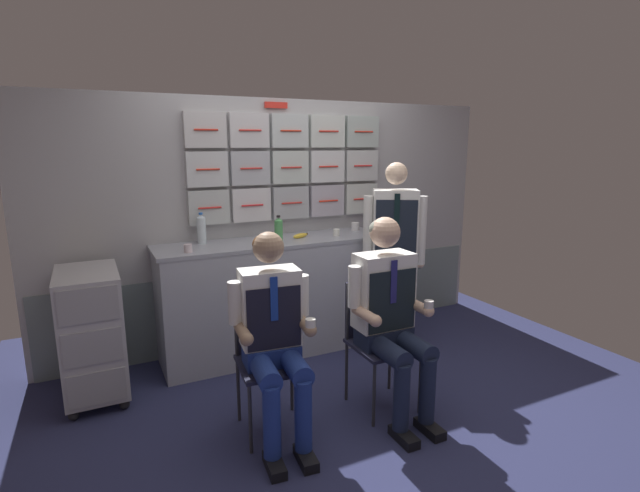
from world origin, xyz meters
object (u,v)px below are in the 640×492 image
object	(u,v)px
folding_chair_left	(268,345)
crew_member_left	(274,329)
snack_banana	(300,236)
folding_chair_right	(376,329)
service_trolley	(92,331)
crew_member_standing	(394,244)
crew_member_right	(390,308)
espresso_cup_small	(355,226)
water_bottle_tall	(201,229)

from	to	relation	value
folding_chair_left	crew_member_left	world-z (taller)	crew_member_left
snack_banana	folding_chair_right	bearing A→B (deg)	-85.42
service_trolley	snack_banana	size ratio (longest dim) A/B	5.36
service_trolley	crew_member_standing	world-z (taller)	crew_member_standing
crew_member_right	snack_banana	distance (m)	1.26
folding_chair_right	crew_member_standing	size ratio (longest dim) A/B	0.53
folding_chair_left	snack_banana	size ratio (longest dim) A/B	4.97
service_trolley	folding_chair_right	distance (m)	1.98
folding_chair_right	crew_member_standing	bearing A→B (deg)	47.57
crew_member_left	espresso_cup_small	bearing A→B (deg)	44.42
folding_chair_left	espresso_cup_small	bearing A→B (deg)	40.92
espresso_cup_small	snack_banana	world-z (taller)	espresso_cup_small
water_bottle_tall	snack_banana	bearing A→B (deg)	-9.57
water_bottle_tall	snack_banana	size ratio (longest dim) A/B	1.46
crew_member_left	crew_member_right	distance (m)	0.78
crew_member_standing	water_bottle_tall	world-z (taller)	crew_member_standing
folding_chair_left	crew_member_left	distance (m)	0.24
service_trolley	folding_chair_left	bearing A→B (deg)	-40.86
espresso_cup_small	crew_member_right	bearing A→B (deg)	-111.25
folding_chair_right	crew_member_standing	xyz separation A→B (m)	(0.57, 0.62, 0.43)
crew_member_left	water_bottle_tall	distance (m)	1.37
folding_chair_right	crew_member_standing	distance (m)	0.94
service_trolley	folding_chair_right	size ratio (longest dim) A/B	1.08
espresso_cup_small	service_trolley	bearing A→B (deg)	-173.58
crew_member_right	crew_member_left	bearing A→B (deg)	175.15
crew_member_left	water_bottle_tall	size ratio (longest dim) A/B	5.05
folding_chair_right	snack_banana	xyz separation A→B (m)	(-0.09, 1.07, 0.47)
espresso_cup_small	snack_banana	bearing A→B (deg)	-170.08
service_trolley	crew_member_left	distance (m)	1.42
folding_chair_left	crew_member_right	distance (m)	0.82
service_trolley	folding_chair_left	size ratio (longest dim) A/B	1.08
water_bottle_tall	snack_banana	xyz separation A→B (m)	(0.81, -0.14, -0.10)
snack_banana	water_bottle_tall	bearing A→B (deg)	170.43
crew_member_left	snack_banana	xyz separation A→B (m)	(0.69, 1.16, 0.30)
folding_chair_left	folding_chair_right	distance (m)	0.76
espresso_cup_small	water_bottle_tall	bearing A→B (deg)	178.77
service_trolley	crew_member_standing	distance (m)	2.38
crew_member_left	service_trolley	bearing A→B (deg)	133.75
folding_chair_left	espresso_cup_small	distance (m)	1.76
water_bottle_tall	snack_banana	distance (m)	0.82
service_trolley	folding_chair_right	xyz separation A→B (m)	(1.75, -0.92, 0.04)
crew_member_standing	espresso_cup_small	world-z (taller)	crew_member_standing
folding_chair_right	water_bottle_tall	bearing A→B (deg)	126.44
folding_chair_left	folding_chair_right	xyz separation A→B (m)	(0.76, -0.07, 0.00)
crew_member_left	crew_member_standing	size ratio (longest dim) A/B	0.78
crew_member_right	espresso_cup_small	xyz separation A→B (m)	(0.52, 1.34, 0.29)
crew_member_right	espresso_cup_small	distance (m)	1.46
folding_chair_left	snack_banana	distance (m)	1.30
crew_member_left	espresso_cup_small	xyz separation A→B (m)	(1.30, 1.27, 0.32)
folding_chair_right	crew_member_right	xyz separation A→B (m)	(-0.00, -0.16, 0.20)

